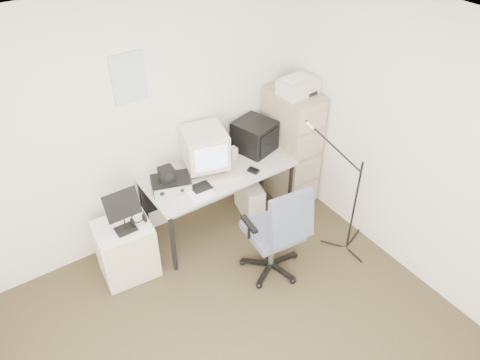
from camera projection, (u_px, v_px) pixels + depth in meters
floor at (250, 353)px, 3.84m from camera, size 3.60×3.60×0.01m
ceiling at (256, 66)px, 2.32m from camera, size 3.60×3.60×0.01m
wall_back at (138, 128)px, 4.26m from camera, size 3.60×0.02×2.50m
wall_right at (428, 157)px, 3.88m from camera, size 0.02×3.60×2.50m
wall_calendar at (128, 78)px, 3.94m from camera, size 0.30×0.02×0.44m
filing_cabinet at (290, 146)px, 5.12m from camera, size 0.40×0.60×1.30m
printer at (298, 87)px, 4.65m from camera, size 0.41×0.29×0.15m
desk at (219, 198)px, 4.85m from camera, size 1.50×0.70×0.73m
crt_monitor at (205, 151)px, 4.51m from camera, size 0.49×0.50×0.44m
crt_tv at (254, 136)px, 4.83m from camera, size 0.44×0.46×0.32m
desk_speaker at (233, 153)px, 4.74m from camera, size 0.07×0.07×0.13m
keyboard at (220, 178)px, 4.50m from camera, size 0.46×0.26×0.02m
mouse at (253, 170)px, 4.59m from camera, size 0.10×0.12×0.03m
radio_receiver at (171, 183)px, 4.37m from camera, size 0.42×0.35×0.10m
radio_speaker at (167, 174)px, 4.29m from camera, size 0.14×0.13×0.13m
papers at (198, 190)px, 4.36m from camera, size 0.23×0.31×0.02m
pc_tower at (249, 198)px, 5.10m from camera, size 0.29×0.46×0.40m
office_chair at (273, 229)px, 4.26m from camera, size 0.66×0.66×1.03m
side_cart at (126, 249)px, 4.35m from camera, size 0.52×0.43×0.61m
music_stand at (122, 211)px, 3.99m from camera, size 0.30×0.16×0.44m
headphones at (139, 219)px, 4.16m from camera, size 0.20×0.20×0.03m
mic_stand at (357, 194)px, 4.38m from camera, size 0.03×0.03×1.39m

